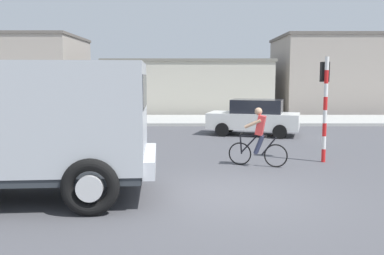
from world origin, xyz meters
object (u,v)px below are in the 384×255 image
(cyclist, at_px, (259,137))
(car_white_mid, at_px, (255,117))
(traffic_light_pole, at_px, (325,94))
(car_red_near, at_px, (23,124))
(pedestrian_near_kerb, at_px, (117,114))
(truck_foreground, at_px, (23,121))

(cyclist, distance_m, car_white_mid, 6.64)
(traffic_light_pole, relative_size, car_red_near, 0.77)
(cyclist, height_order, car_red_near, cyclist)
(cyclist, xyz_separation_m, pedestrian_near_kerb, (-5.56, 8.03, -0.02))
(traffic_light_pole, distance_m, car_red_near, 11.09)
(truck_foreground, relative_size, cyclist, 3.25)
(car_white_mid, xyz_separation_m, pedestrian_near_kerb, (-6.42, 1.45, 0.03))
(car_red_near, relative_size, pedestrian_near_kerb, 2.55)
(car_red_near, height_order, pedestrian_near_kerb, pedestrian_near_kerb)
(truck_foreground, height_order, car_white_mid, truck_foreground)
(car_white_mid, height_order, pedestrian_near_kerb, pedestrian_near_kerb)
(car_red_near, xyz_separation_m, pedestrian_near_kerb, (2.87, 4.12, 0.03))
(traffic_light_pole, xyz_separation_m, car_white_mid, (-1.25, 5.89, -1.25))
(cyclist, relative_size, car_white_mid, 0.40)
(traffic_light_pole, height_order, pedestrian_near_kerb, traffic_light_pole)
(car_red_near, distance_m, car_white_mid, 9.67)
(cyclist, xyz_separation_m, traffic_light_pole, (2.11, 0.69, 1.20))
(car_red_near, height_order, car_white_mid, same)
(truck_foreground, distance_m, pedestrian_near_kerb, 11.30)
(traffic_light_pole, bearing_deg, cyclist, -161.86)
(cyclist, height_order, pedestrian_near_kerb, cyclist)
(cyclist, xyz_separation_m, car_red_near, (-8.43, 3.91, -0.05))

